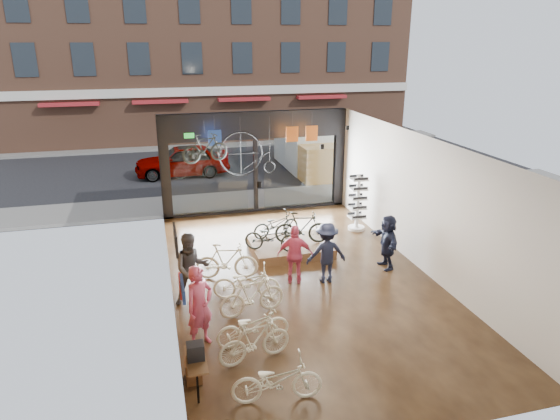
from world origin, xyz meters
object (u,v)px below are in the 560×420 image
object	(u,v)px
display_bike_left	(272,237)
customer_1	(192,269)
floor_bike_0	(277,380)
customer_3	(327,253)
customer_5	(387,242)
floor_bike_4	(246,282)
box_truck	(310,148)
floor_bike_3	(252,295)
floor_bike_5	(227,261)
display_platform	(290,248)
display_bike_mid	(302,228)
hung_bike	(205,148)
floor_bike_2	(253,326)
display_bike_right	(276,224)
street_car	(182,160)
floor_bike_1	(254,341)
penny_farthing	(250,155)
customer_2	(295,255)
customer_0	(200,306)
sunglasses_rack	(357,203)

from	to	relation	value
display_bike_left	customer_1	size ratio (longest dim) A/B	0.90
floor_bike_0	customer_3	bearing A→B (deg)	-24.15
customer_5	floor_bike_4	bearing A→B (deg)	-77.84
box_truck	customer_1	distance (m)	13.38
floor_bike_3	floor_bike_5	bearing A→B (deg)	-2.23
floor_bike_4	customer_5	size ratio (longest dim) A/B	1.07
display_platform	display_bike_mid	size ratio (longest dim) A/B	1.43
floor_bike_0	hung_bike	world-z (taller)	hung_bike
floor_bike_2	display_bike_mid	distance (m)	5.12
box_truck	display_bike_right	xyz separation A→B (m)	(-3.88, -8.50, -0.52)
floor_bike_4	customer_3	distance (m)	2.34
box_truck	hung_bike	bearing A→B (deg)	-130.57
floor_bike_5	display_bike_mid	distance (m)	2.82
street_car	floor_bike_5	world-z (taller)	street_car
box_truck	display_platform	world-z (taller)	box_truck
street_car	floor_bike_1	xyz separation A→B (m)	(0.34, -15.29, -0.29)
floor_bike_0	customer_3	xyz separation A→B (m)	(2.46, 4.28, 0.40)
display_platform	customer_3	size ratio (longest dim) A/B	1.43
floor_bike_1	display_platform	distance (m)	5.59
floor_bike_1	display_platform	bearing A→B (deg)	-34.91
floor_bike_4	penny_farthing	size ratio (longest dim) A/B	0.88
customer_3	box_truck	bearing A→B (deg)	-103.43
floor_bike_4	display_bike_left	xyz separation A→B (m)	(1.18, 2.11, 0.29)
display_platform	display_bike_right	size ratio (longest dim) A/B	1.55
floor_bike_2	display_bike_left	size ratio (longest dim) A/B	0.98
floor_bike_1	floor_bike_3	size ratio (longest dim) A/B	0.95
floor_bike_2	customer_2	world-z (taller)	customer_2
floor_bike_1	customer_0	distance (m)	1.40
customer_1	customer_5	bearing A→B (deg)	0.21
street_car	display_bike_right	xyz separation A→B (m)	(2.25, -9.50, -0.05)
street_car	customer_5	distance (m)	12.87
street_car	display_platform	xyz separation A→B (m)	(2.54, -10.16, -0.61)
floor_bike_0	sunglasses_rack	world-z (taller)	sunglasses_rack
floor_bike_1	penny_farthing	world-z (taller)	penny_farthing
street_car	display_platform	distance (m)	10.49
floor_bike_3	floor_bike_4	bearing A→B (deg)	-11.58
customer_3	customer_5	xyz separation A→B (m)	(1.98, 0.40, -0.05)
customer_3	sunglasses_rack	size ratio (longest dim) A/B	0.87
customer_3	street_car	bearing A→B (deg)	-74.16
display_bike_left	sunglasses_rack	distance (m)	3.85
display_bike_mid	customer_0	world-z (taller)	customer_0
display_bike_left	customer_1	xyz separation A→B (m)	(-2.51, -1.95, 0.19)
box_truck	display_bike_mid	size ratio (longest dim) A/B	3.73
display_bike_mid	display_platform	bearing A→B (deg)	91.87
floor_bike_1	floor_bike_2	bearing A→B (deg)	-20.06
display_bike_mid	customer_5	world-z (taller)	customer_5
customer_1	display_bike_left	bearing A→B (deg)	31.54
display_bike_mid	floor_bike_0	bearing A→B (deg)	170.92
floor_bike_1	display_bike_mid	world-z (taller)	display_bike_mid
floor_bike_4	display_bike_right	xyz separation A→B (m)	(1.57, 3.18, 0.26)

